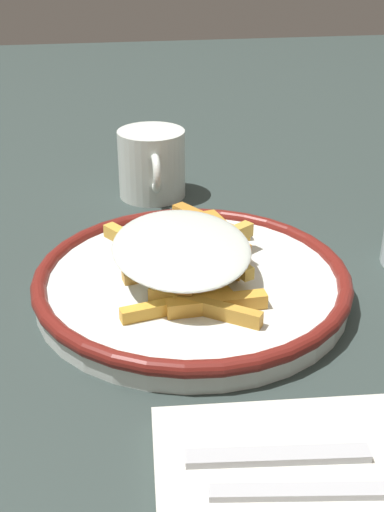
{
  "coord_description": "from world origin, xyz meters",
  "views": [
    {
      "loc": [
        0.49,
        -0.08,
        0.3
      ],
      "look_at": [
        0.0,
        0.0,
        0.04
      ],
      "focal_mm": 45.93,
      "sensor_mm": 36.0,
      "label": 1
    }
  ],
  "objects_px": {
    "napkin": "(329,502)",
    "coffee_mug": "(152,164)",
    "fries_heap": "(187,253)",
    "fork": "(335,454)",
    "plate": "(192,282)"
  },
  "relations": [
    {
      "from": "napkin",
      "to": "plate",
      "type": "bearing_deg",
      "value": -170.84
    },
    {
      "from": "coffee_mug",
      "to": "fork",
      "type": "bearing_deg",
      "value": 7.71
    },
    {
      "from": "plate",
      "to": "fries_heap",
      "type": "bearing_deg",
      "value": -139.27
    },
    {
      "from": "plate",
      "to": "fork",
      "type": "bearing_deg",
      "value": 13.33
    },
    {
      "from": "plate",
      "to": "coffee_mug",
      "type": "height_order",
      "value": "coffee_mug"
    },
    {
      "from": "plate",
      "to": "fries_heap",
      "type": "xyz_separation_m",
      "value": [
        -0.0,
        -0.0,
        0.03
      ]
    },
    {
      "from": "fries_heap",
      "to": "napkin",
      "type": "distance_m",
      "value": 0.25
    },
    {
      "from": "fries_heap",
      "to": "fork",
      "type": "distance_m",
      "value": 0.23
    },
    {
      "from": "fries_heap",
      "to": "coffee_mug",
      "type": "height_order",
      "value": "coffee_mug"
    },
    {
      "from": "plate",
      "to": "fork",
      "type": "xyz_separation_m",
      "value": [
        0.22,
        0.05,
        0.0
      ]
    },
    {
      "from": "napkin",
      "to": "fries_heap",
      "type": "bearing_deg",
      "value": -170.14
    },
    {
      "from": "napkin",
      "to": "coffee_mug",
      "type": "bearing_deg",
      "value": -174.15
    },
    {
      "from": "fries_heap",
      "to": "napkin",
      "type": "bearing_deg",
      "value": 9.86
    },
    {
      "from": "fries_heap",
      "to": "fork",
      "type": "relative_size",
      "value": 1.23
    },
    {
      "from": "fries_heap",
      "to": "coffee_mug",
      "type": "xyz_separation_m",
      "value": [
        -0.23,
        -0.01,
        -0.0
      ]
    }
  ]
}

